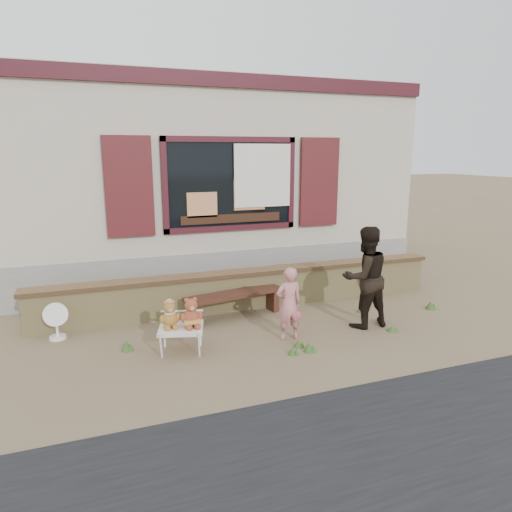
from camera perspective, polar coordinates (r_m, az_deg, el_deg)
name	(u,v)px	position (r m, az deg, el deg)	size (l,w,h in m)	color
ground	(269,328)	(7.07, 1.68, -8.96)	(80.00, 80.00, 0.00)	brown
shopfront	(199,180)	(10.88, -7.09, 9.46)	(8.04, 5.13, 4.00)	#A89D88
brick_wall	(248,289)	(7.84, -1.00, -4.09)	(7.10, 0.36, 0.67)	tan
bench	(234,299)	(7.40, -2.76, -5.41)	(1.69, 0.64, 0.42)	#361B13
folding_chair	(181,329)	(6.24, -9.35, -9.00)	(0.69, 0.64, 0.36)	silver
teddy_bear_left	(170,314)	(6.17, -10.73, -7.08)	(0.28, 0.24, 0.38)	brown
teddy_bear_right	(191,312)	(6.14, -8.12, -6.91)	(0.30, 0.26, 0.41)	brown
child	(289,304)	(6.50, 4.12, -5.97)	(0.39, 0.25, 1.06)	#D07C7E
adult	(365,277)	(7.10, 13.48, -2.59)	(0.76, 0.59, 1.56)	black
fan_left	(56,321)	(7.17, -23.70, -7.41)	(0.34, 0.23, 0.55)	white
fan_right	(367,283)	(8.67, 13.75, -3.34)	(0.33, 0.22, 0.53)	white
grass_tufts	(321,330)	(6.89, 8.07, -9.12)	(5.18, 1.23, 0.15)	#355421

